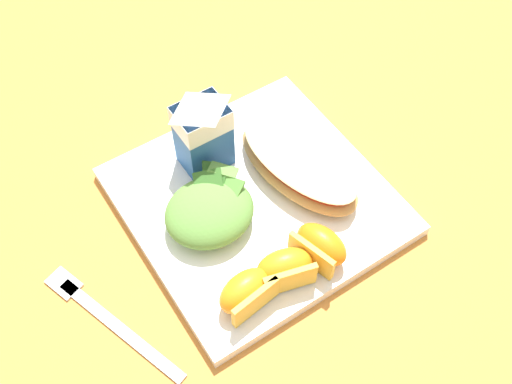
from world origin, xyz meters
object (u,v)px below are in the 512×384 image
object	(u,v)px
white_plate	(256,201)
orange_wedge_rear	(320,246)
cheesy_pizza_bread	(297,164)
milk_carton	(202,128)
orange_wedge_middle	(285,268)
metal_fork	(103,315)
orange_wedge_front	(246,292)
green_salad_pile	(209,210)

from	to	relation	value
white_plate	orange_wedge_rear	world-z (taller)	orange_wedge_rear
white_plate	cheesy_pizza_bread	size ratio (longest dim) A/B	1.54
milk_carton	orange_wedge_middle	distance (m)	0.18
white_plate	metal_fork	bearing A→B (deg)	-172.16
orange_wedge_front	orange_wedge_rear	size ratio (longest dim) A/B	0.95
white_plate	orange_wedge_middle	bearing A→B (deg)	-106.92
milk_carton	orange_wedge_middle	xyz separation A→B (m)	(-0.01, -0.18, -0.04)
green_salad_pile	orange_wedge_front	size ratio (longest dim) A/B	1.64
orange_wedge_middle	orange_wedge_front	bearing A→B (deg)	-179.40
cheesy_pizza_bread	green_salad_pile	xyz separation A→B (m)	(-0.12, 0.00, 0.00)
orange_wedge_middle	orange_wedge_rear	xyz separation A→B (m)	(0.05, 0.00, 0.00)
cheesy_pizza_bread	metal_fork	distance (m)	0.27
cheesy_pizza_bread	orange_wedge_front	distance (m)	0.17
green_salad_pile	metal_fork	xyz separation A→B (m)	(-0.15, -0.03, -0.03)
metal_fork	cheesy_pizza_bread	bearing A→B (deg)	6.58
orange_wedge_middle	metal_fork	bearing A→B (deg)	157.76
white_plate	milk_carton	size ratio (longest dim) A/B	2.55
green_salad_pile	metal_fork	world-z (taller)	green_salad_pile
milk_carton	green_salad_pile	bearing A→B (deg)	-117.54
metal_fork	orange_wedge_rear	bearing A→B (deg)	-17.72
white_plate	metal_fork	world-z (taller)	white_plate
orange_wedge_middle	green_salad_pile	bearing A→B (deg)	105.67
orange_wedge_front	orange_wedge_middle	size ratio (longest dim) A/B	0.95
metal_fork	orange_wedge_middle	bearing A→B (deg)	-22.24
white_plate	orange_wedge_front	bearing A→B (deg)	-127.69
orange_wedge_rear	cheesy_pizza_bread	bearing A→B (deg)	66.94
orange_wedge_front	orange_wedge_middle	xyz separation A→B (m)	(0.05, 0.00, 0.00)
white_plate	metal_fork	distance (m)	0.21
orange_wedge_front	metal_fork	distance (m)	0.15
orange_wedge_rear	metal_fork	xyz separation A→B (m)	(-0.22, 0.07, -0.03)
white_plate	milk_carton	bearing A→B (deg)	105.37
milk_carton	metal_fork	xyz separation A→B (m)	(-0.19, -0.11, -0.07)
cheesy_pizza_bread	green_salad_pile	bearing A→B (deg)	179.85
orange_wedge_middle	cheesy_pizza_bread	bearing A→B (deg)	49.16
green_salad_pile	orange_wedge_front	bearing A→B (deg)	-100.20
cheesy_pizza_bread	orange_wedge_middle	world-z (taller)	orange_wedge_middle
orange_wedge_front	metal_fork	world-z (taller)	orange_wedge_front
white_plate	milk_carton	distance (m)	0.10
orange_wedge_middle	milk_carton	bearing A→B (deg)	86.88
cheesy_pizza_bread	orange_wedge_front	bearing A→B (deg)	-142.87
orange_wedge_front	orange_wedge_rear	xyz separation A→B (m)	(0.09, 0.00, 0.00)
green_salad_pile	orange_wedge_rear	xyz separation A→B (m)	(0.08, -0.10, -0.00)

